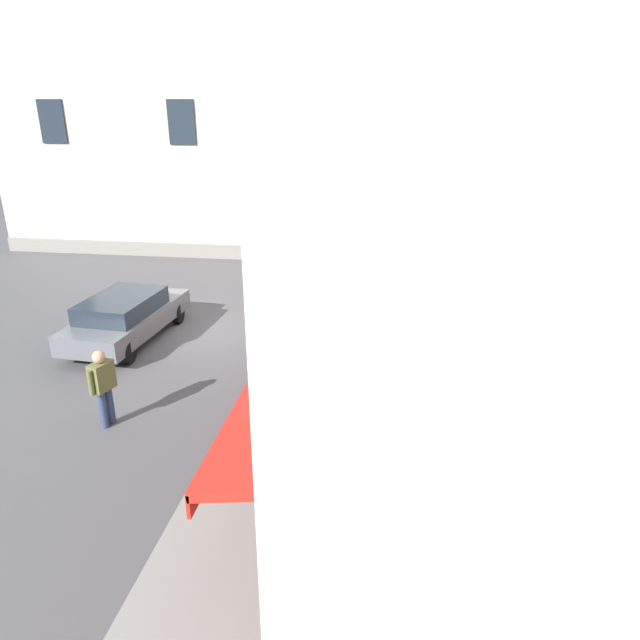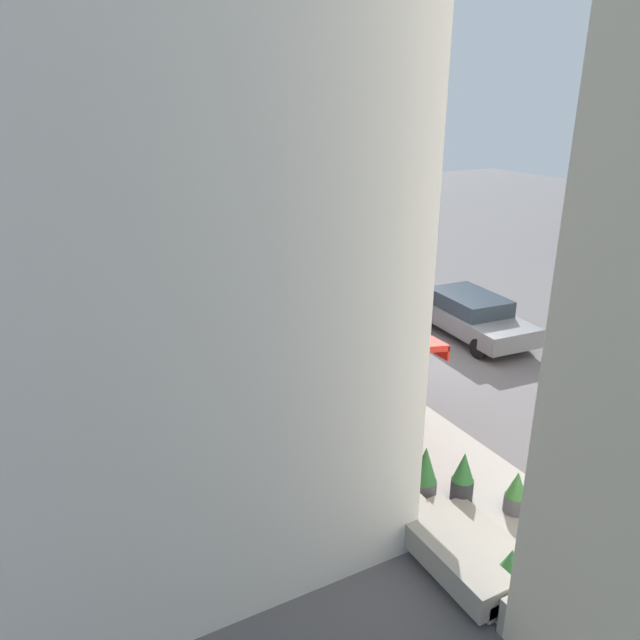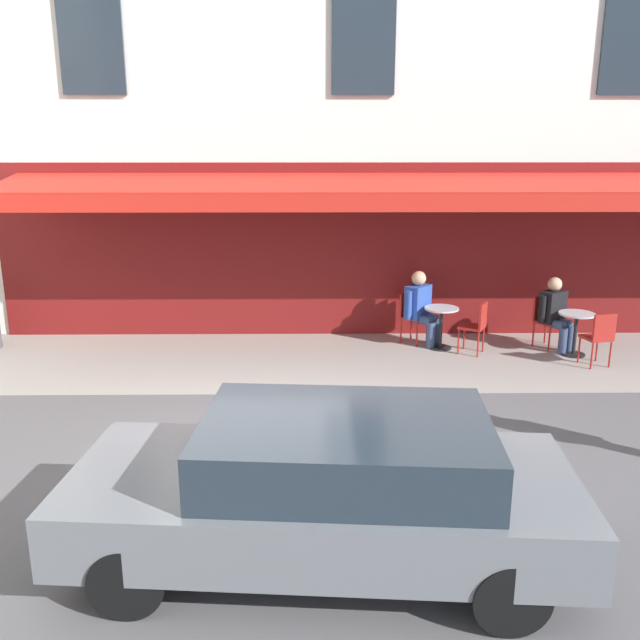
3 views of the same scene
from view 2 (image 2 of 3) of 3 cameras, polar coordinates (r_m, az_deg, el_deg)
name	(u,v)px [view 2 (image 2 of 3)]	position (r m, az deg, el deg)	size (l,w,h in m)	color
ground_plane	(432,360)	(17.58, 10.47, -3.71)	(70.00, 70.00, 0.00)	#565456
sidewalk_cafe_terrace	(276,343)	(18.50, -4.16, -2.14)	(20.50, 3.20, 0.01)	gray
cafe_building_facade	(10,77)	(16.41, -27.21, 19.73)	(20.00, 10.70, 15.00)	silver
back_alley_steps	(460,551)	(10.62, 13.05, -20.49)	(2.40, 1.75, 0.60)	gray
cafe_table_near_entrance	(260,333)	(17.92, -5.65, -1.26)	(0.60, 0.60, 0.75)	black
cafe_chair_red_facing_street	(262,324)	(18.49, -5.45, -0.37)	(0.54, 0.54, 0.91)	maroon
cafe_chair_red_kerbside	(253,340)	(17.35, -6.30, -1.85)	(0.56, 0.56, 0.91)	maroon
cafe_table_mid_terrace	(245,309)	(20.00, -7.05, 1.04)	(0.60, 0.60, 0.75)	black
cafe_chair_red_back_row	(261,303)	(20.33, -5.59, 1.59)	(0.48, 0.48, 0.91)	maroon
cafe_chair_red_by_window	(234,313)	(19.50, -8.10, 0.64)	(0.56, 0.56, 0.91)	maroon
seated_patron_in_blue	(256,332)	(17.48, -6.09, -1.09)	(0.67, 0.65, 1.34)	navy
seated_companion_in_black	(238,307)	(19.62, -7.76, 1.23)	(0.61, 0.63, 1.29)	navy
walking_pedestrian_in_olive	(354,278)	(21.56, 3.24, 3.99)	(0.67, 0.41, 1.69)	navy
potted_plant_mid_terrace	(463,477)	(11.82, 13.32, -14.21)	(0.42, 0.42, 1.01)	#2D2D33
potted_plant_entrance_left	(510,571)	(10.27, 17.46, -21.65)	(0.48, 0.48, 0.78)	#2D2D33
potted_plant_by_steps	(516,492)	(11.84, 18.00, -15.19)	(0.40, 0.40, 0.83)	#4C4C51
potted_plant_entrance_right	(425,475)	(11.62, 9.84, -14.20)	(0.47, 0.47, 1.15)	#4C4C51
parked_car_grey	(471,315)	(19.29, 14.04, 0.50)	(4.42, 2.12, 1.33)	slate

